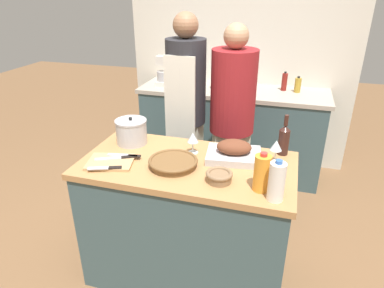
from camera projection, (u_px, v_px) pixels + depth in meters
name	position (u px, v px, depth m)	size (l,w,h in m)	color
ground_plane	(188.00, 269.00, 2.49)	(12.00, 12.00, 0.00)	brown
kitchen_island	(188.00, 220.00, 2.30)	(1.32, 0.69, 0.88)	#3D565B
back_counter	(231.00, 130.00, 3.68)	(1.91, 0.60, 0.91)	#3D565B
back_wall	(241.00, 47.00, 3.63)	(2.41, 0.10, 2.55)	silver
roasting_pan	(234.00, 152.00, 2.14)	(0.37, 0.29, 0.13)	#BCBCC1
wicker_basket	(173.00, 162.00, 2.06)	(0.30, 0.30, 0.05)	brown
cutting_board	(111.00, 162.00, 2.10)	(0.32, 0.27, 0.02)	tan
stock_pot	(131.00, 132.00, 2.34)	(0.22, 0.22, 0.19)	#B7B7BC
mixing_bowl	(219.00, 176.00, 1.90)	(0.15, 0.15, 0.06)	#846647
juice_jug	(262.00, 173.00, 1.79)	(0.09, 0.09, 0.22)	orange
milk_jug	(277.00, 182.00, 1.71)	(0.08, 0.08, 0.23)	white
wine_bottle_green	(284.00, 139.00, 2.18)	(0.07, 0.07, 0.27)	#381E19
wine_glass_left	(193.00, 138.00, 2.20)	(0.07, 0.07, 0.14)	silver
wine_glass_right	(276.00, 146.00, 2.07)	(0.07, 0.07, 0.15)	silver
knife_chef	(118.00, 158.00, 2.13)	(0.25, 0.14, 0.01)	#B7B7BC
knife_paring	(125.00, 155.00, 2.16)	(0.21, 0.06, 0.01)	#B7B7BC
knife_bread	(106.00, 168.00, 2.01)	(0.20, 0.10, 0.01)	#B7B7BC
stand_mixer	(165.00, 74.00, 3.53)	(0.18, 0.14, 0.31)	silver
condiment_bottle_tall	(284.00, 82.00, 3.41)	(0.05, 0.05, 0.19)	maroon
condiment_bottle_short	(298.00, 85.00, 3.36)	(0.06, 0.06, 0.16)	#B28E2D
condiment_bottle_extra	(214.00, 80.00, 3.45)	(0.05, 0.05, 0.21)	maroon
person_cook_aproned	(186.00, 107.00, 2.86)	(0.32, 0.33, 1.70)	beige
person_cook_guest	(232.00, 118.00, 2.77)	(0.36, 0.36, 1.63)	beige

